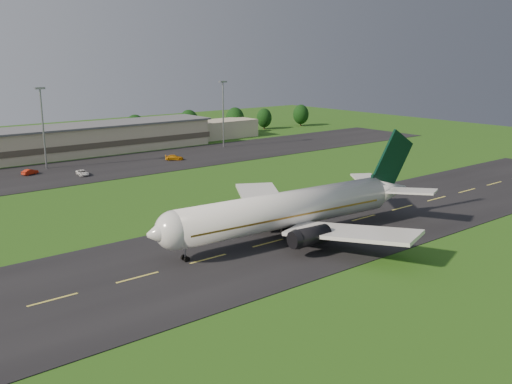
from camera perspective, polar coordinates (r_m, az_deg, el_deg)
ground at (r=81.15m, az=-4.79°, el=-6.73°), size 360.00×360.00×0.00m
taxiway at (r=81.14m, az=-4.79°, el=-6.70°), size 220.00×30.00×0.10m
apron at (r=144.51m, az=-21.03°, el=1.47°), size 260.00×30.00×0.10m
airliner at (r=88.74m, az=3.43°, el=-1.76°), size 51.29×42.05×15.57m
terminal at (r=168.49m, az=-21.66°, el=4.40°), size 145.00×16.00×8.40m
light_mast_centre at (r=151.69m, az=-20.59°, el=6.91°), size 2.40×1.20×20.35m
light_mast_east at (r=176.73m, az=-3.31°, el=8.58°), size 2.40×1.20×20.35m
tree_line at (r=185.39m, az=-15.78°, el=5.87°), size 197.44×9.67×9.99m
service_vehicle_b at (r=146.83m, az=-21.68°, el=1.89°), size 4.30×2.98×1.34m
service_vehicle_c at (r=141.71m, az=-16.97°, el=1.85°), size 2.55×4.82×1.29m
service_vehicle_d at (r=156.95m, az=-8.18°, el=3.43°), size 5.27×4.15×1.43m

